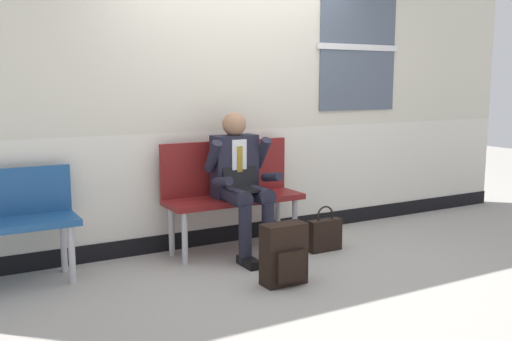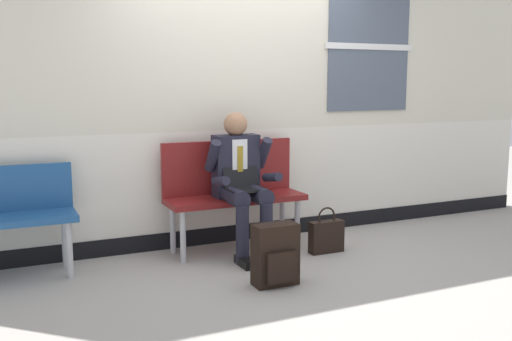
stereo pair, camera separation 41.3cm
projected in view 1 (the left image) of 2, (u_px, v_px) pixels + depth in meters
The scene contains 6 objects.
ground_plane at pixel (269, 254), 5.08m from camera, with size 18.00×18.00×0.00m, color #9E9991.
station_wall at pixel (238, 85), 5.38m from camera, with size 6.93×0.16×2.97m.
bench_with_person at pixel (230, 187), 5.17m from camera, with size 1.25×0.42×0.98m.
person_seated at pixel (241, 180), 4.98m from camera, with size 0.57×0.70×1.25m.
backpack at pixel (284, 255), 4.29m from camera, with size 0.34×0.21×0.47m.
handbag at pixel (325, 234), 5.16m from camera, with size 0.32×0.10×0.41m.
Camera 1 is at (-2.52, -4.22, 1.51)m, focal length 40.31 mm.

